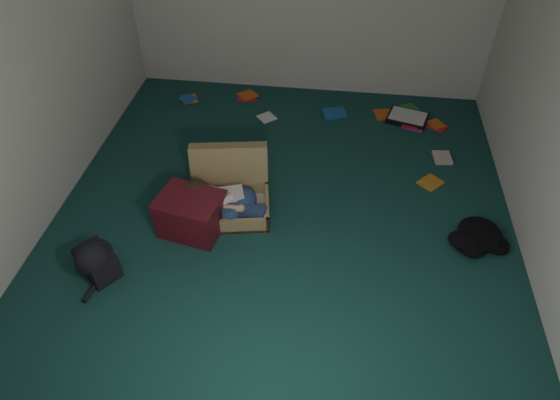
# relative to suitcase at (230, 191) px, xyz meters

# --- Properties ---
(floor) EXTENTS (4.50, 4.50, 0.00)m
(floor) POSITION_rel_suitcase_xyz_m (0.49, -0.12, -0.15)
(floor) COLOR #17423D
(floor) RESTS_ON ground
(wall_front) EXTENTS (4.50, 0.00, 4.50)m
(wall_front) POSITION_rel_suitcase_xyz_m (0.49, -2.37, 1.15)
(wall_front) COLOR silver
(wall_front) RESTS_ON ground
(wall_left) EXTENTS (0.00, 4.50, 4.50)m
(wall_left) POSITION_rel_suitcase_xyz_m (-1.51, -0.12, 1.15)
(wall_left) COLOR silver
(wall_left) RESTS_ON ground
(suitcase) EXTENTS (0.80, 0.78, 0.51)m
(suitcase) POSITION_rel_suitcase_xyz_m (0.00, 0.00, 0.00)
(suitcase) COLOR #A08958
(suitcase) RESTS_ON floor
(person) EXTENTS (0.77, 0.37, 0.31)m
(person) POSITION_rel_suitcase_xyz_m (-0.02, -0.18, 0.04)
(person) COLOR silver
(person) RESTS_ON suitcase
(maroon_bin) EXTENTS (0.59, 0.50, 0.35)m
(maroon_bin) POSITION_rel_suitcase_xyz_m (-0.25, -0.36, 0.03)
(maroon_bin) COLOR #53101A
(maroon_bin) RESTS_ON floor
(backpack) EXTENTS (0.52, 0.51, 0.24)m
(backpack) POSITION_rel_suitcase_xyz_m (-0.86, -0.92, -0.03)
(backpack) COLOR black
(backpack) RESTS_ON floor
(clothing_pile) EXTENTS (0.44, 0.38, 0.13)m
(clothing_pile) POSITION_rel_suitcase_xyz_m (2.15, -0.26, -0.09)
(clothing_pile) COLOR black
(clothing_pile) RESTS_ON floor
(paper_tray) EXTENTS (0.50, 0.42, 0.06)m
(paper_tray) POSITION_rel_suitcase_xyz_m (1.67, 1.59, -0.12)
(paper_tray) COLOR black
(paper_tray) RESTS_ON floor
(book_scatter) EXTENTS (3.06, 1.55, 0.02)m
(book_scatter) POSITION_rel_suitcase_xyz_m (1.06, 1.44, -0.14)
(book_scatter) COLOR orange
(book_scatter) RESTS_ON floor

